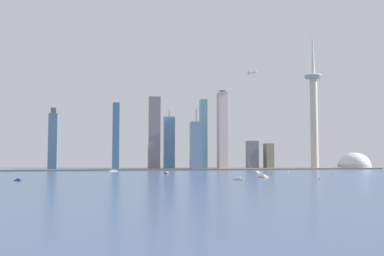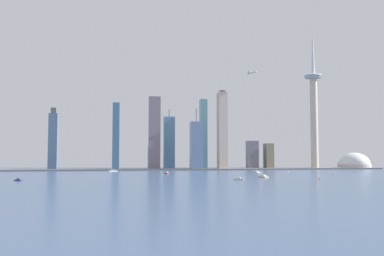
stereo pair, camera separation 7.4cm
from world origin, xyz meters
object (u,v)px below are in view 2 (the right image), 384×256
Objects in this scene: skyscraper_2 at (252,155)px; skyscraper_4 at (154,133)px; skyscraper_7 at (169,143)px; boat_5 at (113,171)px; channel_buoy_0 at (319,178)px; boat_3 at (167,173)px; airplane at (252,73)px; skyscraper_8 at (222,130)px; skyscraper_1 at (269,156)px; skyscraper_0 at (53,140)px; boat_4 at (239,179)px; channel_buoy_1 at (288,171)px; skyscraper_5 at (151,157)px; skyscraper_3 at (196,146)px; boat_2 at (19,180)px; observation_tower at (314,104)px; boat_1 at (256,172)px; stadium_dome at (354,164)px; skyscraper_6 at (116,136)px; skyscraper_9 at (203,134)px; boat_0 at (264,177)px.

skyscraper_2 is 216.04m from skyscraper_4.
skyscraper_7 reaches higher than boat_5.
boat_5 is 6.00× the size of channel_buoy_0.
boat_3 is 0.31× the size of airplane.
skyscraper_7 is at bearing 135.32° from boat_3.
airplane is (58.84, -23.65, 119.59)m from skyscraper_8.
boat_5 is (-116.48, -148.26, -56.36)m from skyscraper_7.
skyscraper_1 is 0.91× the size of skyscraper_2.
skyscraper_7 reaches higher than skyscraper_0.
channel_buoy_1 is (153.13, 218.95, -0.54)m from boat_4.
skyscraper_7 reaches higher than skyscraper_5.
skyscraper_3 is at bearing -61.36° from skyscraper_7.
skyscraper_0 is 12.41× the size of boat_2.
boat_4 reaches higher than channel_buoy_1.
observation_tower is 640.73m from boat_2.
boat_1 is at bearing -104.88° from skyscraper_2.
skyscraper_2 is at bearing 94.29° from boat_4.
boat_3 is at bearing -86.54° from skyscraper_4.
observation_tower is 460.71m from boat_5.
observation_tower is 289.23m from boat_1.
boat_5 is at bearing 145.79° from boat_4.
airplane is at bearing -21.90° from skyscraper_8.
skyscraper_3 is 10.13× the size of boat_4.
skyscraper_1 is at bearing -178.17° from boat_5.
skyscraper_0 is (-656.66, 35.57, 52.12)m from stadium_dome.
channel_buoy_1 is (27.02, -133.60, -29.42)m from skyscraper_2.
skyscraper_7 is 451.79m from channel_buoy_0.
skyscraper_2 reaches higher than skyscraper_5.
skyscraper_3 is 0.75× the size of skyscraper_8.
airplane is (-46.42, -36.35, 173.65)m from skyscraper_1.
skyscraper_0 is 142.75m from skyscraper_6.
skyscraper_7 is 0.81× the size of skyscraper_8.
skyscraper_6 reaches higher than channel_buoy_1.
skyscraper_3 reaches higher than boat_5.
skyscraper_8 is at bearing -167.87° from skyscraper_2.
stadium_dome is 0.56× the size of skyscraper_0.
channel_buoy_1 is (73.48, 41.21, -0.45)m from boat_1.
skyscraper_0 is at bearing -55.66° from boat_2.
skyscraper_0 is 300.40m from skyscraper_3.
skyscraper_4 is at bearing 170.10° from skyscraper_3.
skyscraper_8 reaches higher than skyscraper_9.
skyscraper_0 reaches higher than skyscraper_1.
skyscraper_0 is at bearing -151.12° from boat_0.
boat_3 is at bearing -96.21° from skyscraper_7.
skyscraper_7 is 252.31m from boat_3.
channel_buoy_1 is at bearing -27.09° from skyscraper_4.
boat_4 is (-56.76, -337.64, -80.21)m from skyscraper_8.
airplane is (200.48, -26.70, 126.05)m from skyscraper_4.
skyscraper_1 is 5.96× the size of boat_3.
boat_5 is 8.81× the size of channel_buoy_1.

